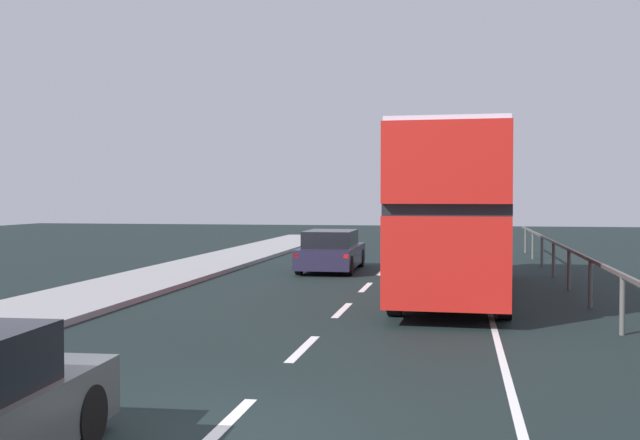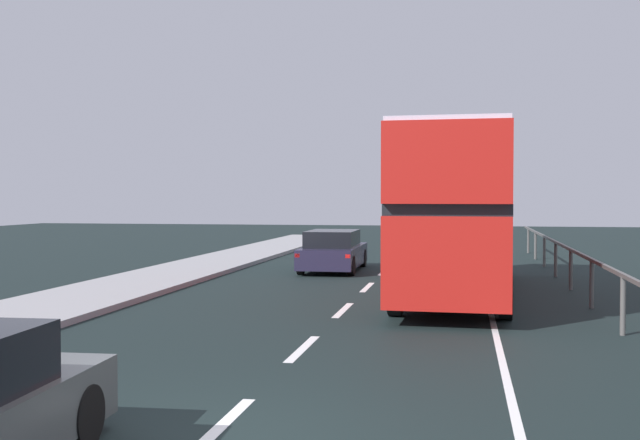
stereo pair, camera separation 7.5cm
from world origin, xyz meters
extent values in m
cube|color=silver|center=(0.00, 0.51, 0.00)|extent=(0.16, 2.28, 0.01)
cube|color=silver|center=(0.00, 4.97, 0.00)|extent=(0.16, 2.28, 0.01)
cube|color=silver|center=(0.00, 9.43, 0.00)|extent=(0.16, 2.28, 0.01)
cube|color=silver|center=(0.00, 13.89, 0.00)|extent=(0.16, 2.28, 0.01)
cube|color=silver|center=(0.00, 18.35, 0.00)|extent=(0.16, 2.28, 0.01)
cube|color=silver|center=(0.00, 22.80, 0.00)|extent=(0.16, 2.28, 0.01)
cube|color=silver|center=(0.00, 27.26, 0.00)|extent=(0.16, 2.28, 0.01)
cube|color=silver|center=(3.25, 9.00, 0.00)|extent=(0.12, 46.00, 0.01)
cube|color=#52504E|center=(5.55, 9.00, 1.11)|extent=(0.08, 42.00, 0.08)
cylinder|color=#52504E|center=(5.55, 7.25, 0.55)|extent=(0.10, 0.10, 1.11)
cylinder|color=#52504E|center=(5.55, 10.75, 0.55)|extent=(0.10, 0.10, 1.11)
cylinder|color=#52504E|center=(5.55, 14.25, 0.55)|extent=(0.10, 0.10, 1.11)
cylinder|color=#52504E|center=(5.55, 17.75, 0.55)|extent=(0.10, 0.10, 1.11)
cylinder|color=#52504E|center=(5.55, 21.25, 0.55)|extent=(0.10, 0.10, 1.11)
cylinder|color=#52504E|center=(5.55, 24.75, 0.55)|extent=(0.10, 0.10, 1.11)
cylinder|color=#52504E|center=(5.55, 28.25, 0.55)|extent=(0.10, 0.10, 1.11)
cube|color=red|center=(2.52, 12.82, 1.26)|extent=(2.90, 11.38, 1.83)
cube|color=black|center=(2.52, 12.82, 2.30)|extent=(2.90, 10.93, 0.24)
cube|color=red|center=(2.52, 12.82, 3.22)|extent=(2.90, 11.38, 1.61)
cube|color=silver|center=(2.52, 12.82, 4.08)|extent=(2.84, 11.15, 0.10)
cube|color=black|center=(2.73, 18.44, 1.36)|extent=(2.24, 0.12, 1.28)
cube|color=yellow|center=(2.73, 18.44, 3.62)|extent=(1.49, 0.09, 0.28)
cylinder|color=black|center=(1.54, 17.10, 0.50)|extent=(0.32, 1.01, 1.00)
cylinder|color=black|center=(3.82, 17.02, 0.50)|extent=(0.32, 1.01, 1.00)
cylinder|color=black|center=(1.23, 8.81, 0.50)|extent=(0.32, 1.01, 1.00)
cylinder|color=black|center=(3.52, 8.73, 0.50)|extent=(0.32, 1.01, 1.00)
cylinder|color=black|center=(-1.17, -0.43, 0.32)|extent=(0.23, 0.65, 0.64)
cube|color=#201E36|center=(-1.75, 18.58, 0.51)|extent=(1.87, 4.61, 0.67)
cube|color=black|center=(-1.74, 18.35, 1.12)|extent=(1.63, 2.54, 0.55)
cube|color=red|center=(-2.54, 16.31, 0.68)|extent=(0.16, 0.06, 0.12)
cube|color=red|center=(-0.91, 16.32, 0.68)|extent=(0.16, 0.06, 0.12)
cylinder|color=black|center=(-2.59, 20.17, 0.32)|extent=(0.21, 0.64, 0.64)
cylinder|color=black|center=(-0.93, 20.18, 0.32)|extent=(0.21, 0.64, 0.64)
cylinder|color=black|center=(-2.56, 16.98, 0.32)|extent=(0.21, 0.64, 0.64)
cylinder|color=black|center=(-0.90, 16.99, 0.32)|extent=(0.21, 0.64, 0.64)
camera|label=1|loc=(2.57, -7.72, 2.57)|focal=43.47mm
camera|label=2|loc=(2.64, -7.71, 2.57)|focal=43.47mm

